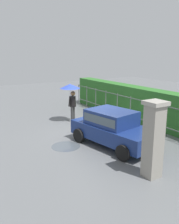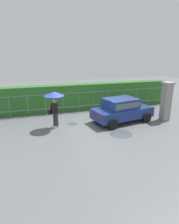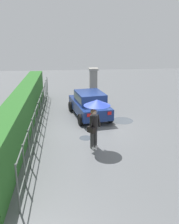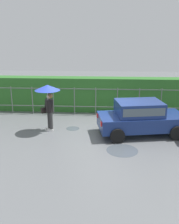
% 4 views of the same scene
% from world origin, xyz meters
% --- Properties ---
extents(ground_plane, '(40.00, 40.00, 0.00)m').
position_xyz_m(ground_plane, '(0.00, 0.00, 0.00)').
color(ground_plane, slate).
extents(car, '(3.94, 2.39, 1.48)m').
position_xyz_m(car, '(1.46, -0.03, 0.80)').
color(car, navy).
rests_on(car, ground).
extents(pedestrian, '(1.09, 1.09, 2.12)m').
position_xyz_m(pedestrian, '(-2.58, 0.12, 1.64)').
color(pedestrian, '#333333').
rests_on(pedestrian, ground).
extents(fence_section, '(12.72, 0.05, 1.50)m').
position_xyz_m(fence_section, '(-0.01, 2.67, 0.82)').
color(fence_section, '#59605B').
rests_on(fence_section, ground).
extents(hedge_row, '(13.67, 0.90, 1.90)m').
position_xyz_m(hedge_row, '(-0.01, 3.48, 0.95)').
color(hedge_row, '#2D6B28').
rests_on(hedge_row, ground).
extents(puddle_near, '(1.20, 1.20, 0.00)m').
position_xyz_m(puddle_near, '(0.60, -1.78, 0.00)').
color(puddle_near, '#4C545B').
rests_on(puddle_near, ground).
extents(puddle_far, '(0.62, 0.62, 0.00)m').
position_xyz_m(puddle_far, '(-1.56, 0.44, 0.00)').
color(puddle_far, '#4C545B').
rests_on(puddle_far, ground).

